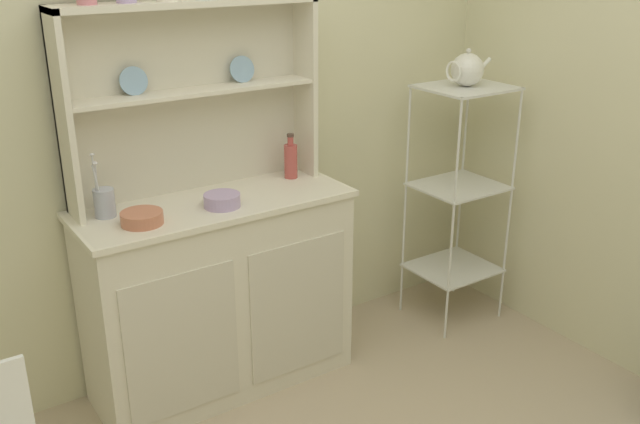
% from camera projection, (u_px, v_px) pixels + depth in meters
% --- Properties ---
extents(wall_back, '(3.84, 0.05, 2.50)m').
position_uv_depth(wall_back, '(177.00, 95.00, 2.91)').
color(wall_back, beige).
rests_on(wall_back, ground).
extents(hutch_cabinet, '(1.13, 0.45, 0.86)m').
position_uv_depth(hutch_cabinet, '(220.00, 293.00, 3.01)').
color(hutch_cabinet, silver).
rests_on(hutch_cabinet, ground).
extents(hutch_shelf_unit, '(1.06, 0.18, 0.78)m').
position_uv_depth(hutch_shelf_unit, '(190.00, 84.00, 2.83)').
color(hutch_shelf_unit, beige).
rests_on(hutch_shelf_unit, hutch_cabinet).
extents(bakers_rack, '(0.41, 0.36, 1.21)m').
position_uv_depth(bakers_rack, '(459.00, 181.00, 3.48)').
color(bakers_rack, silver).
rests_on(bakers_rack, ground).
extents(bowl_mixing_large, '(0.16, 0.16, 0.05)m').
position_uv_depth(bowl_mixing_large, '(142.00, 218.00, 2.63)').
color(bowl_mixing_large, '#C67556').
rests_on(bowl_mixing_large, hutch_cabinet).
extents(bowl_floral_medium, '(0.15, 0.15, 0.05)m').
position_uv_depth(bowl_floral_medium, '(222.00, 200.00, 2.80)').
color(bowl_floral_medium, '#B79ECC').
rests_on(bowl_floral_medium, hutch_cabinet).
extents(jam_bottle, '(0.06, 0.06, 0.20)m').
position_uv_depth(jam_bottle, '(291.00, 160.00, 3.12)').
color(jam_bottle, '#B74C47').
rests_on(jam_bottle, hutch_cabinet).
extents(utensil_jar, '(0.08, 0.08, 0.25)m').
position_uv_depth(utensil_jar, '(104.00, 202.00, 2.68)').
color(utensil_jar, '#B2B7C6').
rests_on(utensil_jar, hutch_cabinet).
extents(porcelain_teapot, '(0.24, 0.15, 0.18)m').
position_uv_depth(porcelain_teapot, '(467.00, 70.00, 3.28)').
color(porcelain_teapot, white).
rests_on(porcelain_teapot, bakers_rack).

